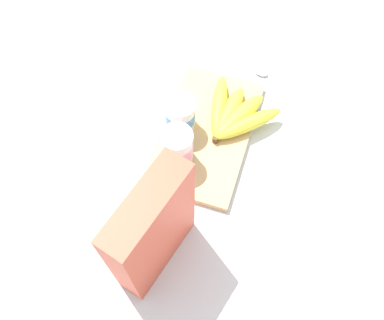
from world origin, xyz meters
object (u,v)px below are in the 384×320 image
(cutting_board, at_px, (206,134))
(banana_bunch, at_px, (234,115))
(cereal_box, at_px, (153,231))
(yogurt_cup_back, at_px, (180,115))
(yogurt_cup_front, at_px, (178,147))
(spoon, at_px, (252,68))

(cutting_board, bearing_deg, banana_bunch, -43.78)
(cutting_board, height_order, cereal_box, cereal_box)
(cutting_board, xyz_separation_m, yogurt_cup_back, (-0.00, 0.06, 0.05))
(yogurt_cup_front, xyz_separation_m, spoon, (0.31, -0.10, -0.06))
(spoon, bearing_deg, cutting_board, 165.98)
(yogurt_cup_front, relative_size, yogurt_cup_back, 1.11)
(yogurt_cup_front, distance_m, yogurt_cup_back, 0.09)
(cereal_box, distance_m, yogurt_cup_front, 0.23)
(cereal_box, xyz_separation_m, banana_bunch, (0.36, -0.06, -0.11))
(cutting_board, relative_size, yogurt_cup_back, 3.89)
(cutting_board, xyz_separation_m, yogurt_cup_front, (-0.08, 0.04, 0.06))
(yogurt_cup_front, relative_size, banana_bunch, 0.52)
(cereal_box, distance_m, yogurt_cup_back, 0.32)
(cutting_board, distance_m, yogurt_cup_back, 0.08)
(yogurt_cup_front, height_order, yogurt_cup_back, yogurt_cup_front)
(cereal_box, height_order, yogurt_cup_front, cereal_box)
(cutting_board, distance_m, banana_bunch, 0.08)
(yogurt_cup_back, xyz_separation_m, banana_bunch, (0.05, -0.11, -0.03))
(banana_bunch, bearing_deg, yogurt_cup_back, 115.66)
(spoon, bearing_deg, yogurt_cup_front, 162.72)
(cutting_board, xyz_separation_m, cereal_box, (-0.30, 0.01, 0.13))
(yogurt_cup_front, bearing_deg, cereal_box, -172.64)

